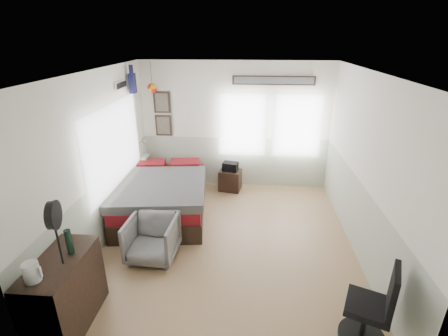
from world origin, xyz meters
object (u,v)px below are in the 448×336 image
(bed, at_px, (163,196))
(armchair, at_px, (152,238))
(nightstand, at_px, (230,180))
(dresser, at_px, (65,293))
(task_chair, at_px, (373,312))

(bed, bearing_deg, armchair, -88.49)
(armchair, distance_m, nightstand, 2.64)
(armchair, xyz_separation_m, nightstand, (1.03, 2.43, -0.10))
(bed, distance_m, dresser, 2.67)
(armchair, relative_size, nightstand, 1.61)
(armchair, bearing_deg, dresser, -112.60)
(armchair, distance_m, task_chair, 3.05)
(bed, height_order, task_chair, task_chair)
(dresser, height_order, nightstand, dresser)
(dresser, relative_size, armchair, 1.37)
(dresser, relative_size, nightstand, 2.21)
(bed, xyz_separation_m, armchair, (0.19, -1.35, -0.01))
(armchair, bearing_deg, bed, 101.30)
(dresser, bearing_deg, nightstand, 66.00)
(armchair, height_order, nightstand, armchair)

